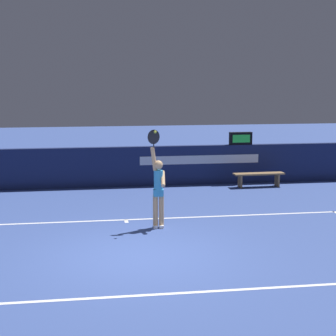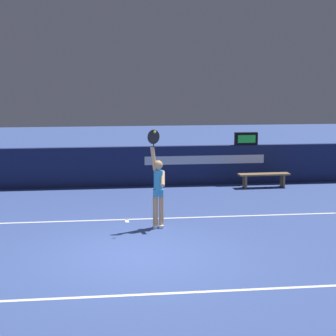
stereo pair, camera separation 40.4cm
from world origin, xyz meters
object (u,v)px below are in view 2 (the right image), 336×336
courtside_bench_near (264,177)px  tennis_ball (155,132)px  tennis_player (158,188)px  speed_display (246,139)px

courtside_bench_near → tennis_ball: bearing=-130.5°
tennis_ball → courtside_bench_near: bearing=49.5°
tennis_player → tennis_ball: size_ratio=36.50×
tennis_ball → courtside_bench_near: tennis_ball is taller
tennis_ball → speed_display: bearing=56.7°
speed_display → tennis_player: 6.35m
tennis_player → tennis_ball: (-0.09, -0.21, 1.34)m
speed_display → tennis_ball: tennis_ball is taller
tennis_player → courtside_bench_near: 5.99m
tennis_player → tennis_ball: bearing=-113.8°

